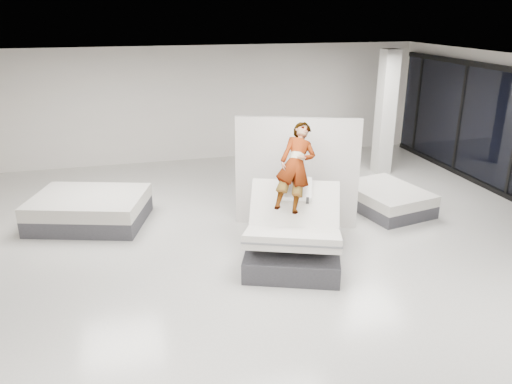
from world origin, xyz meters
TOP-DOWN VIEW (x-y plane):
  - room at (0.00, 0.00)m, footprint 14.00×14.04m
  - hero_bed at (0.14, 0.40)m, footprint 2.19×2.49m
  - person at (0.26, 0.71)m, footprint 1.13×1.70m
  - remote at (0.34, 0.31)m, footprint 0.10×0.15m
  - divider_panel at (0.66, 1.80)m, footprint 2.29×1.00m
  - flat_bed_right_far at (2.83, 2.05)m, footprint 1.66×2.01m
  - flat_bed_left_far at (-3.37, 2.93)m, footprint 2.56×2.20m
  - column at (4.00, 4.50)m, footprint 0.40×0.40m

SIDE VIEW (x-z plane):
  - flat_bed_right_far at x=2.83m, z-range 0.00..0.49m
  - flat_bed_left_far at x=-3.37m, z-range 0.00..0.60m
  - hero_bed at x=0.14m, z-range -0.27..1.09m
  - divider_panel at x=0.66m, z-range 0.00..2.20m
  - remote at x=0.34m, z-range 1.07..1.15m
  - person at x=0.26m, z-range 0.67..1.94m
  - room at x=0.00m, z-range 0.00..3.20m
  - column at x=4.00m, z-range 0.00..3.20m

